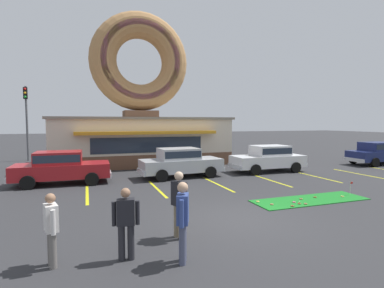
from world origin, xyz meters
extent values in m
plane|color=#2D2D30|center=(0.00, 0.00, 0.00)|extent=(160.00, 160.00, 0.00)
cube|color=brown|center=(-0.62, 14.00, 0.45)|extent=(12.00, 6.00, 0.90)
cube|color=beige|center=(-0.62, 14.00, 2.05)|extent=(12.00, 6.00, 2.30)
cube|color=gray|center=(-0.62, 14.00, 3.28)|extent=(12.30, 6.30, 0.16)
cube|color=orange|center=(-0.62, 10.70, 2.35)|extent=(9.00, 0.60, 0.20)
cube|color=#232D3D|center=(-0.62, 10.98, 1.55)|extent=(7.20, 0.03, 1.00)
cube|color=brown|center=(-0.62, 14.00, 3.61)|extent=(2.40, 1.80, 0.50)
torus|color=#B27F4C|center=(-0.62, 14.00, 7.41)|extent=(7.10, 1.90, 7.10)
torus|color=#D8728C|center=(-0.62, 13.57, 7.41)|extent=(6.25, 1.05, 6.24)
cube|color=#197523|center=(3.69, 1.06, 0.01)|extent=(4.64, 1.41, 0.03)
torus|color=brown|center=(2.87, 0.68, 0.05)|extent=(0.13, 0.13, 0.04)
torus|color=#A5724C|center=(3.07, 0.58, 0.05)|extent=(0.13, 0.13, 0.04)
torus|color=brown|center=(2.43, 0.50, 0.05)|extent=(0.13, 0.13, 0.04)
torus|color=#A5724C|center=(3.38, 1.21, 0.05)|extent=(0.13, 0.13, 0.04)
torus|color=#D8667F|center=(2.82, 0.91, 0.05)|extent=(0.13, 0.13, 0.04)
torus|color=#E5C666|center=(5.21, 0.98, 0.05)|extent=(0.13, 0.13, 0.04)
torus|color=brown|center=(4.09, 1.25, 0.05)|extent=(0.13, 0.13, 0.04)
torus|color=#A5724C|center=(1.86, 0.93, 0.05)|extent=(0.13, 0.13, 0.04)
torus|color=#E5C666|center=(1.59, 1.43, 0.05)|extent=(0.13, 0.13, 0.04)
sphere|color=white|center=(3.04, 0.88, 0.05)|extent=(0.04, 0.04, 0.04)
cylinder|color=silver|center=(5.76, 1.12, 0.31)|extent=(0.01, 0.01, 0.55)
cube|color=red|center=(5.82, 1.12, 0.53)|extent=(0.12, 0.01, 0.08)
cube|color=maroon|center=(-5.56, 7.61, 0.66)|extent=(4.43, 1.85, 0.68)
cube|color=maroon|center=(-5.71, 7.61, 1.30)|extent=(2.13, 1.60, 0.60)
cube|color=#232D3D|center=(-5.71, 7.61, 1.32)|extent=(2.05, 1.62, 0.36)
cube|color=silver|center=(-3.33, 7.56, 0.42)|extent=(0.13, 1.67, 0.24)
cube|color=silver|center=(-7.79, 7.65, 0.42)|extent=(0.13, 1.67, 0.24)
cylinder|color=black|center=(-4.18, 8.46, 0.32)|extent=(0.64, 0.23, 0.64)
cylinder|color=black|center=(-4.22, 6.70, 0.32)|extent=(0.64, 0.23, 0.64)
cylinder|color=black|center=(-6.91, 8.52, 0.32)|extent=(0.64, 0.23, 0.64)
cylinder|color=black|center=(-6.94, 6.76, 0.32)|extent=(0.64, 0.23, 0.64)
cube|color=silver|center=(5.97, 7.37, 0.66)|extent=(4.42, 1.81, 0.68)
cube|color=silver|center=(6.12, 7.37, 1.30)|extent=(2.12, 1.58, 0.60)
cube|color=#232D3D|center=(6.12, 7.37, 1.32)|extent=(2.03, 1.61, 0.36)
cube|color=silver|center=(3.74, 7.40, 0.42)|extent=(0.12, 1.67, 0.24)
cube|color=silver|center=(8.20, 7.35, 0.42)|extent=(0.12, 1.67, 0.24)
cylinder|color=black|center=(4.59, 6.51, 0.32)|extent=(0.64, 0.23, 0.64)
cylinder|color=black|center=(4.61, 8.27, 0.32)|extent=(0.64, 0.23, 0.64)
cylinder|color=black|center=(7.32, 6.48, 0.32)|extent=(0.64, 0.23, 0.64)
cylinder|color=black|center=(7.34, 8.24, 0.32)|extent=(0.64, 0.23, 0.64)
cube|color=navy|center=(15.24, 7.43, 0.66)|extent=(4.43, 1.84, 0.68)
cube|color=navy|center=(15.09, 7.43, 1.30)|extent=(2.13, 1.60, 0.60)
cube|color=#232D3D|center=(15.09, 7.43, 1.32)|extent=(2.04, 1.62, 0.36)
cube|color=silver|center=(13.01, 7.47, 0.42)|extent=(0.13, 1.67, 0.24)
cylinder|color=black|center=(16.62, 8.28, 0.32)|extent=(0.64, 0.23, 0.64)
cylinder|color=black|center=(13.89, 8.33, 0.32)|extent=(0.64, 0.23, 0.64)
cylinder|color=black|center=(13.86, 6.57, 0.32)|extent=(0.64, 0.23, 0.64)
cube|color=#B2B5BA|center=(0.46, 7.43, 0.66)|extent=(4.48, 1.96, 0.68)
cube|color=#B2B5BA|center=(0.31, 7.42, 1.30)|extent=(2.17, 1.66, 0.60)
cube|color=#232D3D|center=(0.31, 7.42, 1.32)|extent=(2.09, 1.68, 0.36)
cube|color=silver|center=(2.69, 7.53, 0.42)|extent=(0.18, 1.67, 0.24)
cube|color=silver|center=(-1.77, 7.32, 0.42)|extent=(0.18, 1.67, 0.24)
cylinder|color=black|center=(1.78, 8.37, 0.32)|extent=(0.65, 0.25, 0.64)
cylinder|color=black|center=(1.86, 6.61, 0.32)|extent=(0.65, 0.25, 0.64)
cylinder|color=black|center=(-0.94, 8.24, 0.32)|extent=(0.65, 0.25, 0.64)
cylinder|color=black|center=(-0.86, 6.48, 0.32)|extent=(0.65, 0.25, 0.64)
cylinder|color=#232328|center=(-3.75, -1.64, 0.39)|extent=(0.15, 0.15, 0.78)
cylinder|color=#232328|center=(-3.55, -1.67, 0.39)|extent=(0.15, 0.15, 0.78)
cube|color=black|center=(-3.65, -1.65, 1.07)|extent=(0.41, 0.30, 0.57)
cylinder|color=black|center=(-3.90, -1.61, 1.04)|extent=(0.10, 0.10, 0.53)
cylinder|color=black|center=(-3.40, -1.69, 1.04)|extent=(0.10, 0.10, 0.53)
sphere|color=#9E7051|center=(-3.65, -1.65, 1.49)|extent=(0.21, 0.21, 0.21)
cylinder|color=slate|center=(-5.12, -1.54, 0.38)|extent=(0.15, 0.15, 0.76)
cylinder|color=slate|center=(-5.18, -1.35, 0.38)|extent=(0.15, 0.15, 0.76)
cube|color=silver|center=(-5.15, -1.45, 1.04)|extent=(0.33, 0.43, 0.56)
cylinder|color=silver|center=(-5.09, -1.69, 1.01)|extent=(0.10, 0.10, 0.51)
cylinder|color=silver|center=(-5.21, -1.21, 1.01)|extent=(0.10, 0.10, 0.51)
sphere|color=#9E7051|center=(-5.15, -1.45, 1.45)|extent=(0.20, 0.20, 0.20)
cylinder|color=#7F7056|center=(-2.23, -0.75, 0.43)|extent=(0.15, 0.15, 0.86)
cylinder|color=#7F7056|center=(-2.16, -0.94, 0.43)|extent=(0.15, 0.15, 0.86)
cube|color=black|center=(-2.20, -0.85, 1.18)|extent=(0.36, 0.44, 0.63)
cylinder|color=black|center=(-2.29, -0.62, 1.14)|extent=(0.10, 0.10, 0.58)
cylinder|color=black|center=(-2.11, -1.08, 1.14)|extent=(0.10, 0.10, 0.58)
sphere|color=beige|center=(-2.20, -0.85, 1.64)|extent=(0.23, 0.23, 0.23)
cylinder|color=#474C66|center=(-2.56, -2.28, 0.43)|extent=(0.15, 0.15, 0.86)
cylinder|color=#474C66|center=(-2.48, -2.10, 0.43)|extent=(0.15, 0.15, 0.86)
cube|color=#33478C|center=(-2.52, -2.19, 1.18)|extent=(0.37, 0.44, 0.63)
cylinder|color=#33478C|center=(-2.62, -2.42, 1.15)|extent=(0.10, 0.10, 0.58)
cylinder|color=#33478C|center=(-2.43, -1.96, 1.15)|extent=(0.10, 0.10, 0.58)
sphere|color=tan|center=(-2.52, -2.19, 1.64)|extent=(0.23, 0.23, 0.23)
cylinder|color=#1E662D|center=(-6.75, 11.41, 0.47)|extent=(0.56, 0.56, 0.95)
torus|color=#123D1B|center=(-6.75, 11.41, 0.95)|extent=(0.57, 0.57, 0.05)
cylinder|color=#595B60|center=(-8.76, 18.17, 2.90)|extent=(0.16, 0.16, 5.80)
cube|color=black|center=(-8.76, 17.99, 5.25)|extent=(0.28, 0.24, 0.90)
sphere|color=red|center=(-8.76, 17.87, 5.55)|extent=(0.18, 0.18, 0.18)
sphere|color=orange|center=(-8.76, 17.87, 5.25)|extent=(0.18, 0.18, 0.18)
sphere|color=green|center=(-8.76, 17.87, 4.95)|extent=(0.18, 0.18, 0.18)
cube|color=yellow|center=(-4.45, 5.00, 0.00)|extent=(0.12, 3.60, 0.01)
cube|color=yellow|center=(-1.45, 5.00, 0.00)|extent=(0.12, 3.60, 0.01)
cube|color=yellow|center=(1.55, 5.00, 0.00)|extent=(0.12, 3.60, 0.01)
cube|color=yellow|center=(4.55, 5.00, 0.00)|extent=(0.12, 3.60, 0.01)
cube|color=yellow|center=(7.55, 5.00, 0.00)|extent=(0.12, 3.60, 0.01)
cube|color=yellow|center=(10.55, 5.00, 0.00)|extent=(0.12, 3.60, 0.01)
camera|label=1|loc=(-4.42, -8.14, 3.02)|focal=28.00mm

